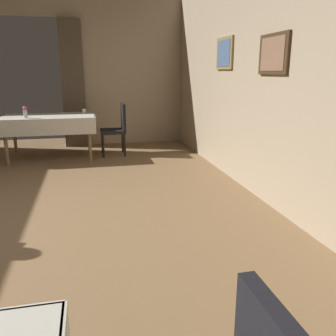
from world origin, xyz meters
name	(u,v)px	position (x,y,z in m)	size (l,w,h in m)	color
wall_right	(289,69)	(3.20, 0.00, 1.50)	(0.16, 8.40, 3.00)	tan
wall_back	(23,70)	(0.00, 4.18, 1.51)	(6.40, 0.27, 3.00)	tan
dining_table_mid	(49,121)	(0.52, 3.03, 0.66)	(1.55, 0.98, 0.75)	olive
chair_mid_right	(117,127)	(1.68, 3.06, 0.52)	(0.44, 0.44, 0.93)	black
flower_vase_mid	(25,112)	(0.19, 2.71, 0.86)	(0.07, 0.07, 0.20)	silver
glass_mid_b	(84,111)	(1.11, 3.25, 0.79)	(0.07, 0.07, 0.08)	silver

